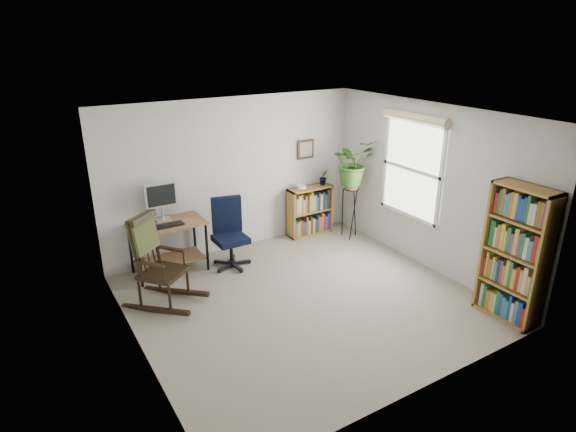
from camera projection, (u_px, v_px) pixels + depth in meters
floor at (304, 300)px, 6.30m from camera, size 4.20×4.00×0.00m
ceiling at (306, 116)px, 5.43m from camera, size 4.20×4.00×0.00m
wall_back at (235, 175)px, 7.46m from camera, size 4.20×0.00×2.40m
wall_front at (428, 283)px, 4.27m from camera, size 4.20×0.00×2.40m
wall_left at (131, 253)px, 4.85m from camera, size 0.00×4.00×2.40m
wall_right at (428, 187)px, 6.88m from camera, size 0.00×4.00×2.40m
window at (412, 170)px, 7.03m from camera, size 0.12×1.20×1.50m
desk at (169, 248)px, 6.92m from camera, size 1.05×0.58×0.76m
monitor at (162, 202)px, 6.80m from camera, size 0.46×0.16×0.56m
keyboard at (169, 225)px, 6.69m from camera, size 0.40×0.15×0.02m
office_chair at (230, 234)px, 7.02m from camera, size 0.68×0.68×1.05m
rocking_chair at (162, 261)px, 6.01m from camera, size 1.14×1.21×1.22m
low_bookshelf at (310, 211)px, 8.23m from camera, size 0.79×0.26×0.84m
tall_bookshelf at (516, 254)px, 5.65m from camera, size 0.31×0.73×1.68m
plant_stand at (350, 209)px, 8.06m from camera, size 0.34×0.34×1.01m
spider_plant at (354, 141)px, 7.64m from camera, size 1.69×1.88×1.46m
potted_plant_small at (324, 182)px, 8.20m from camera, size 0.13×0.24×0.11m
framed_picture at (306, 149)px, 7.97m from camera, size 0.32×0.04×0.32m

